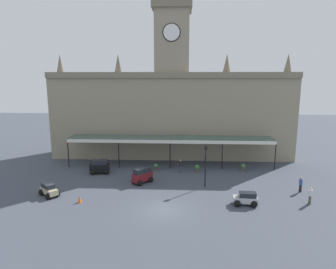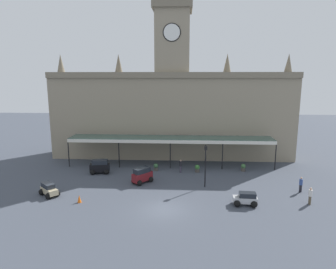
{
  "view_description": "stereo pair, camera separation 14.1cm",
  "coord_description": "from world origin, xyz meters",
  "px_view_note": "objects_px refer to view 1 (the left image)",
  "views": [
    {
      "loc": [
        1.6,
        -25.74,
        12.1
      ],
      "look_at": [
        0.0,
        7.08,
        5.64
      ],
      "focal_mm": 32.28,
      "sensor_mm": 36.0,
      "label": 1
    },
    {
      "loc": [
        1.75,
        -25.73,
        12.1
      ],
      "look_at": [
        0.0,
        7.08,
        5.64
      ],
      "focal_mm": 32.28,
      "sensor_mm": 36.0,
      "label": 2
    }
  ],
  "objects_px": {
    "car_beige_estate": "(49,190)",
    "planter_by_canopy": "(197,168)",
    "victorian_lamppost": "(205,161)",
    "car_black_van": "(100,167)",
    "pedestrian_near_entrance": "(301,184)",
    "car_silver_estate": "(246,199)",
    "planter_forecourt_centre": "(243,167)",
    "planter_near_kerb": "(156,167)",
    "car_maroon_van": "(142,176)",
    "pedestrian_beside_cars": "(310,195)",
    "pedestrian_crossing_forecourt": "(180,165)",
    "traffic_cone": "(79,199)"
  },
  "relations": [
    {
      "from": "pedestrian_crossing_forecourt",
      "to": "traffic_cone",
      "type": "relative_size",
      "value": 2.23
    },
    {
      "from": "pedestrian_crossing_forecourt",
      "to": "planter_near_kerb",
      "type": "height_order",
      "value": "pedestrian_crossing_forecourt"
    },
    {
      "from": "pedestrian_beside_cars",
      "to": "pedestrian_near_entrance",
      "type": "bearing_deg",
      "value": 85.36
    },
    {
      "from": "car_silver_estate",
      "to": "planter_forecourt_centre",
      "type": "distance_m",
      "value": 10.63
    },
    {
      "from": "victorian_lamppost",
      "to": "planter_forecourt_centre",
      "type": "relative_size",
      "value": 4.98
    },
    {
      "from": "car_black_van",
      "to": "pedestrian_crossing_forecourt",
      "type": "height_order",
      "value": "car_black_van"
    },
    {
      "from": "planter_forecourt_centre",
      "to": "car_silver_estate",
      "type": "bearing_deg",
      "value": -99.62
    },
    {
      "from": "car_black_van",
      "to": "pedestrian_near_entrance",
      "type": "distance_m",
      "value": 23.3
    },
    {
      "from": "planter_forecourt_centre",
      "to": "planter_by_canopy",
      "type": "bearing_deg",
      "value": -173.22
    },
    {
      "from": "planter_near_kerb",
      "to": "car_beige_estate",
      "type": "bearing_deg",
      "value": -139.17
    },
    {
      "from": "pedestrian_crossing_forecourt",
      "to": "planter_forecourt_centre",
      "type": "relative_size",
      "value": 1.74
    },
    {
      "from": "victorian_lamppost",
      "to": "planter_near_kerb",
      "type": "xyz_separation_m",
      "value": [
        -5.93,
        5.48,
        -2.49
      ]
    },
    {
      "from": "traffic_cone",
      "to": "planter_forecourt_centre",
      "type": "xyz_separation_m",
      "value": [
        17.69,
        10.71,
        0.12
      ]
    },
    {
      "from": "victorian_lamppost",
      "to": "planter_by_canopy",
      "type": "height_order",
      "value": "victorian_lamppost"
    },
    {
      "from": "planter_by_canopy",
      "to": "traffic_cone",
      "type": "bearing_deg",
      "value": -139.64
    },
    {
      "from": "pedestrian_crossing_forecourt",
      "to": "planter_near_kerb",
      "type": "relative_size",
      "value": 1.74
    },
    {
      "from": "car_maroon_van",
      "to": "planter_near_kerb",
      "type": "relative_size",
      "value": 2.65
    },
    {
      "from": "pedestrian_crossing_forecourt",
      "to": "traffic_cone",
      "type": "bearing_deg",
      "value": -134.75
    },
    {
      "from": "car_black_van",
      "to": "car_beige_estate",
      "type": "bearing_deg",
      "value": -114.05
    },
    {
      "from": "car_beige_estate",
      "to": "car_black_van",
      "type": "relative_size",
      "value": 0.96
    },
    {
      "from": "planter_forecourt_centre",
      "to": "car_maroon_van",
      "type": "bearing_deg",
      "value": -158.07
    },
    {
      "from": "pedestrian_near_entrance",
      "to": "planter_by_canopy",
      "type": "xyz_separation_m",
      "value": [
        -10.56,
        6.21,
        -0.42
      ]
    },
    {
      "from": "pedestrian_crossing_forecourt",
      "to": "car_maroon_van",
      "type": "bearing_deg",
      "value": -137.16
    },
    {
      "from": "car_silver_estate",
      "to": "planter_by_canopy",
      "type": "relative_size",
      "value": 2.4
    },
    {
      "from": "pedestrian_beside_cars",
      "to": "planter_near_kerb",
      "type": "relative_size",
      "value": 1.74
    },
    {
      "from": "planter_near_kerb",
      "to": "planter_forecourt_centre",
      "type": "relative_size",
      "value": 1.0
    },
    {
      "from": "traffic_cone",
      "to": "planter_by_canopy",
      "type": "height_order",
      "value": "planter_by_canopy"
    },
    {
      "from": "traffic_cone",
      "to": "planter_by_canopy",
      "type": "xyz_separation_m",
      "value": [
        11.78,
        10.01,
        0.12
      ]
    },
    {
      "from": "traffic_cone",
      "to": "planter_forecourt_centre",
      "type": "relative_size",
      "value": 0.78
    },
    {
      "from": "car_black_van",
      "to": "planter_near_kerb",
      "type": "xyz_separation_m",
      "value": [
        6.89,
        1.48,
        -0.32
      ]
    },
    {
      "from": "pedestrian_crossing_forecourt",
      "to": "pedestrian_beside_cars",
      "type": "distance_m",
      "value": 15.33
    },
    {
      "from": "planter_forecourt_centre",
      "to": "pedestrian_near_entrance",
      "type": "bearing_deg",
      "value": -56.09
    },
    {
      "from": "planter_near_kerb",
      "to": "pedestrian_beside_cars",
      "type": "bearing_deg",
      "value": -31.37
    },
    {
      "from": "pedestrian_near_entrance",
      "to": "traffic_cone",
      "type": "bearing_deg",
      "value": -170.35
    },
    {
      "from": "car_beige_estate",
      "to": "victorian_lamppost",
      "type": "relative_size",
      "value": 0.5
    },
    {
      "from": "car_black_van",
      "to": "pedestrian_crossing_forecourt",
      "type": "distance_m",
      "value": 10.13
    },
    {
      "from": "pedestrian_near_entrance",
      "to": "planter_forecourt_centre",
      "type": "xyz_separation_m",
      "value": [
        -4.65,
        6.91,
        -0.42
      ]
    },
    {
      "from": "car_beige_estate",
      "to": "planter_forecourt_centre",
      "type": "height_order",
      "value": "car_beige_estate"
    },
    {
      "from": "pedestrian_crossing_forecourt",
      "to": "planter_by_canopy",
      "type": "distance_m",
      "value": 2.16
    },
    {
      "from": "car_maroon_van",
      "to": "pedestrian_beside_cars",
      "type": "xyz_separation_m",
      "value": [
        16.76,
        -4.96,
        0.1
      ]
    },
    {
      "from": "victorian_lamppost",
      "to": "car_black_van",
      "type": "bearing_deg",
      "value": 162.69
    },
    {
      "from": "pedestrian_near_entrance",
      "to": "traffic_cone",
      "type": "height_order",
      "value": "pedestrian_near_entrance"
    },
    {
      "from": "car_maroon_van",
      "to": "planter_near_kerb",
      "type": "xyz_separation_m",
      "value": [
        1.14,
        4.56,
        -0.32
      ]
    },
    {
      "from": "car_black_van",
      "to": "pedestrian_beside_cars",
      "type": "distance_m",
      "value": 23.9
    },
    {
      "from": "car_black_van",
      "to": "planter_by_canopy",
      "type": "bearing_deg",
      "value": 5.6
    },
    {
      "from": "pedestrian_beside_cars",
      "to": "planter_by_canopy",
      "type": "height_order",
      "value": "pedestrian_beside_cars"
    },
    {
      "from": "car_black_van",
      "to": "planter_by_canopy",
      "type": "xyz_separation_m",
      "value": [
        12.19,
        1.2,
        -0.32
      ]
    },
    {
      "from": "pedestrian_near_entrance",
      "to": "victorian_lamppost",
      "type": "xyz_separation_m",
      "value": [
        -9.93,
        1.02,
        2.07
      ]
    },
    {
      "from": "car_beige_estate",
      "to": "traffic_cone",
      "type": "bearing_deg",
      "value": -22.62
    },
    {
      "from": "car_beige_estate",
      "to": "planter_by_canopy",
      "type": "bearing_deg",
      "value": 28.77
    }
  ]
}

